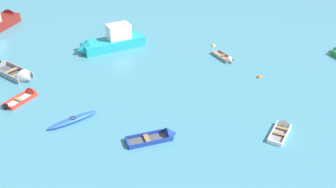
{
  "coord_description": "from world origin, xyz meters",
  "views": [
    {
      "loc": [
        5.72,
        -5.52,
        15.48
      ],
      "look_at": [
        0.0,
        19.42,
        0.15
      ],
      "focal_mm": 42.09,
      "sensor_mm": 36.0,
      "label": 1
    }
  ],
  "objects_px": {
    "rowboat_grey_distant_center": "(227,59)",
    "mooring_buoy_between_boats_right": "(213,46)",
    "rowboat_deep_blue_far_back": "(163,136)",
    "mooring_buoy_trailing": "(259,77)",
    "rowboat_grey_near_right": "(20,76)",
    "motor_launch_turquoise_far_right": "(109,42)",
    "kayak_blue_foreground_center": "(73,120)",
    "rowboat_white_back_row_right": "(282,128)",
    "rowboat_red_cluster_outer": "(28,95)"
  },
  "relations": [
    {
      "from": "motor_launch_turquoise_far_right",
      "to": "mooring_buoy_between_boats_right",
      "type": "bearing_deg",
      "value": 16.75
    },
    {
      "from": "kayak_blue_foreground_center",
      "to": "mooring_buoy_between_boats_right",
      "type": "height_order",
      "value": "kayak_blue_foreground_center"
    },
    {
      "from": "rowboat_deep_blue_far_back",
      "to": "mooring_buoy_trailing",
      "type": "distance_m",
      "value": 11.33
    },
    {
      "from": "motor_launch_turquoise_far_right",
      "to": "rowboat_white_back_row_right",
      "type": "bearing_deg",
      "value": -31.6
    },
    {
      "from": "rowboat_grey_distant_center",
      "to": "rowboat_deep_blue_far_back",
      "type": "bearing_deg",
      "value": -103.53
    },
    {
      "from": "motor_launch_turquoise_far_right",
      "to": "rowboat_white_back_row_right",
      "type": "distance_m",
      "value": 18.43
    },
    {
      "from": "rowboat_white_back_row_right",
      "to": "mooring_buoy_trailing",
      "type": "relative_size",
      "value": 7.41
    },
    {
      "from": "kayak_blue_foreground_center",
      "to": "rowboat_grey_near_right",
      "type": "relative_size",
      "value": 0.69
    },
    {
      "from": "rowboat_grey_near_right",
      "to": "mooring_buoy_between_boats_right",
      "type": "bearing_deg",
      "value": 34.36
    },
    {
      "from": "rowboat_red_cluster_outer",
      "to": "mooring_buoy_trailing",
      "type": "distance_m",
      "value": 18.38
    },
    {
      "from": "rowboat_deep_blue_far_back",
      "to": "rowboat_red_cluster_outer",
      "type": "distance_m",
      "value": 11.47
    },
    {
      "from": "rowboat_deep_blue_far_back",
      "to": "mooring_buoy_between_boats_right",
      "type": "bearing_deg",
      "value": 84.95
    },
    {
      "from": "rowboat_grey_distant_center",
      "to": "rowboat_red_cluster_outer",
      "type": "xyz_separation_m",
      "value": [
        -14.1,
        -9.57,
        0.01
      ]
    },
    {
      "from": "mooring_buoy_trailing",
      "to": "motor_launch_turquoise_far_right",
      "type": "bearing_deg",
      "value": 169.31
    },
    {
      "from": "rowboat_grey_distant_center",
      "to": "rowboat_white_back_row_right",
      "type": "distance_m",
      "value": 10.61
    },
    {
      "from": "motor_launch_turquoise_far_right",
      "to": "rowboat_grey_near_right",
      "type": "bearing_deg",
      "value": -125.73
    },
    {
      "from": "rowboat_white_back_row_right",
      "to": "mooring_buoy_trailing",
      "type": "xyz_separation_m",
      "value": [
        -1.71,
        7.01,
        -0.13
      ]
    },
    {
      "from": "rowboat_grey_near_right",
      "to": "rowboat_white_back_row_right",
      "type": "bearing_deg",
      "value": -6.87
    },
    {
      "from": "rowboat_grey_distant_center",
      "to": "motor_launch_turquoise_far_right",
      "type": "height_order",
      "value": "motor_launch_turquoise_far_right"
    },
    {
      "from": "rowboat_red_cluster_outer",
      "to": "mooring_buoy_trailing",
      "type": "relative_size",
      "value": 7.83
    },
    {
      "from": "mooring_buoy_between_boats_right",
      "to": "mooring_buoy_trailing",
      "type": "bearing_deg",
      "value": -50.71
    },
    {
      "from": "rowboat_deep_blue_far_back",
      "to": "rowboat_white_back_row_right",
      "type": "bearing_deg",
      "value": 19.71
    },
    {
      "from": "rowboat_red_cluster_outer",
      "to": "mooring_buoy_between_boats_right",
      "type": "bearing_deg",
      "value": 45.03
    },
    {
      "from": "rowboat_white_back_row_right",
      "to": "kayak_blue_foreground_center",
      "type": "bearing_deg",
      "value": -170.49
    },
    {
      "from": "rowboat_grey_near_right",
      "to": "mooring_buoy_trailing",
      "type": "relative_size",
      "value": 11.68
    },
    {
      "from": "rowboat_grey_near_right",
      "to": "rowboat_deep_blue_far_back",
      "type": "bearing_deg",
      "value": -21.44
    },
    {
      "from": "motor_launch_turquoise_far_right",
      "to": "kayak_blue_foreground_center",
      "type": "bearing_deg",
      "value": -81.78
    },
    {
      "from": "rowboat_grey_distant_center",
      "to": "rowboat_red_cluster_outer",
      "type": "height_order",
      "value": "rowboat_red_cluster_outer"
    },
    {
      "from": "rowboat_grey_distant_center",
      "to": "kayak_blue_foreground_center",
      "type": "height_order",
      "value": "rowboat_grey_distant_center"
    },
    {
      "from": "rowboat_grey_distant_center",
      "to": "mooring_buoy_between_boats_right",
      "type": "height_order",
      "value": "rowboat_grey_distant_center"
    },
    {
      "from": "motor_launch_turquoise_far_right",
      "to": "mooring_buoy_between_boats_right",
      "type": "height_order",
      "value": "motor_launch_turquoise_far_right"
    },
    {
      "from": "rowboat_grey_near_right",
      "to": "mooring_buoy_between_boats_right",
      "type": "xyz_separation_m",
      "value": [
        14.62,
        10.0,
        -0.21
      ]
    },
    {
      "from": "rowboat_red_cluster_outer",
      "to": "rowboat_white_back_row_right",
      "type": "bearing_deg",
      "value": 0.01
    },
    {
      "from": "rowboat_deep_blue_far_back",
      "to": "mooring_buoy_trailing",
      "type": "height_order",
      "value": "rowboat_deep_blue_far_back"
    },
    {
      "from": "rowboat_grey_distant_center",
      "to": "rowboat_deep_blue_far_back",
      "type": "distance_m",
      "value": 12.62
    },
    {
      "from": "rowboat_grey_near_right",
      "to": "mooring_buoy_trailing",
      "type": "bearing_deg",
      "value": 13.25
    },
    {
      "from": "rowboat_deep_blue_far_back",
      "to": "rowboat_red_cluster_outer",
      "type": "height_order",
      "value": "rowboat_deep_blue_far_back"
    },
    {
      "from": "kayak_blue_foreground_center",
      "to": "rowboat_grey_near_right",
      "type": "xyz_separation_m",
      "value": [
        -6.87,
        4.85,
        0.05
      ]
    },
    {
      "from": "rowboat_grey_distant_center",
      "to": "motor_launch_turquoise_far_right",
      "type": "bearing_deg",
      "value": 179.56
    },
    {
      "from": "mooring_buoy_trailing",
      "to": "rowboat_red_cluster_outer",
      "type": "bearing_deg",
      "value": -157.56
    },
    {
      "from": "rowboat_deep_blue_far_back",
      "to": "rowboat_white_back_row_right",
      "type": "relative_size",
      "value": 1.16
    },
    {
      "from": "rowboat_grey_near_right",
      "to": "mooring_buoy_trailing",
      "type": "height_order",
      "value": "rowboat_grey_near_right"
    },
    {
      "from": "rowboat_red_cluster_outer",
      "to": "kayak_blue_foreground_center",
      "type": "xyz_separation_m",
      "value": [
        4.74,
        -2.34,
        0.03
      ]
    },
    {
      "from": "motor_launch_turquoise_far_right",
      "to": "rowboat_deep_blue_far_back",
      "type": "xyz_separation_m",
      "value": [
        8.14,
        -12.35,
        -0.58
      ]
    },
    {
      "from": "rowboat_deep_blue_far_back",
      "to": "rowboat_red_cluster_outer",
      "type": "relative_size",
      "value": 1.1
    },
    {
      "from": "kayak_blue_foreground_center",
      "to": "mooring_buoy_between_boats_right",
      "type": "bearing_deg",
      "value": 62.42
    },
    {
      "from": "rowboat_deep_blue_far_back",
      "to": "rowboat_grey_near_right",
      "type": "xyz_separation_m",
      "value": [
        -13.28,
        5.21,
        0.07
      ]
    },
    {
      "from": "rowboat_grey_distant_center",
      "to": "kayak_blue_foreground_center",
      "type": "bearing_deg",
      "value": -128.19
    },
    {
      "from": "rowboat_grey_distant_center",
      "to": "motor_launch_turquoise_far_right",
      "type": "distance_m",
      "value": 11.11
    },
    {
      "from": "rowboat_grey_distant_center",
      "to": "mooring_buoy_between_boats_right",
      "type": "distance_m",
      "value": 3.35
    }
  ]
}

